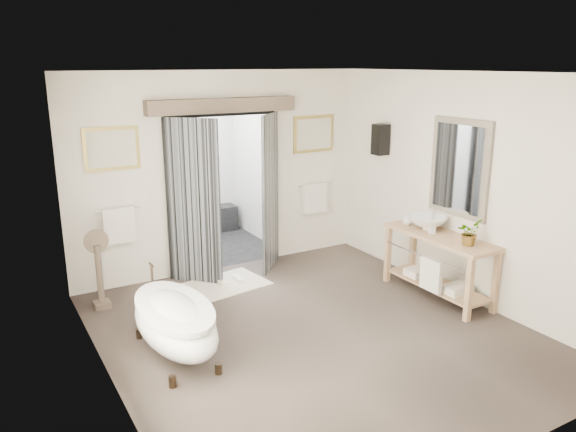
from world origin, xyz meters
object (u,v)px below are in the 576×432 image
at_px(rug, 222,285).
at_px(basin, 427,223).
at_px(clawfoot_tub, 175,322).
at_px(vanity, 438,261).

xyz_separation_m(rug, basin, (2.34, -1.48, 0.93)).
relative_size(clawfoot_tub, basin, 3.06).
xyz_separation_m(clawfoot_tub, rug, (1.19, 1.51, -0.38)).
xyz_separation_m(clawfoot_tub, basin, (3.53, 0.03, 0.56)).
bearing_deg(vanity, basin, 81.68).
distance_m(clawfoot_tub, rug, 1.96).
bearing_deg(vanity, rug, 142.53).
bearing_deg(rug, vanity, -37.47).
height_order(vanity, rug, vanity).
bearing_deg(clawfoot_tub, vanity, -4.07).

